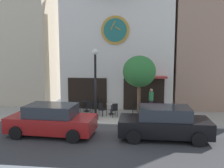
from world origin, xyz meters
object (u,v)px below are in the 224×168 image
(pedestrian_green, at_px, (151,100))
(street_tree, at_px, (139,72))
(cafe_chair_left_end, at_px, (134,107))
(cafe_chair_curbside, at_px, (114,109))
(cafe_chair_mid_row, at_px, (140,105))
(cafe_table_center_left, at_px, (111,107))
(cafe_chair_facing_street, at_px, (158,108))
(parked_car_black, at_px, (164,123))
(cafe_table_near_curb, at_px, (87,104))
(cafe_table_rightmost, at_px, (146,107))
(cafe_chair_outer, at_px, (79,106))
(parked_car_red, at_px, (52,120))
(street_lamp, at_px, (95,84))
(cafe_chair_near_tree, at_px, (89,107))
(cafe_chair_near_lamp, at_px, (102,108))
(cafe_chair_corner, at_px, (98,103))

(pedestrian_green, bearing_deg, street_tree, -107.60)
(cafe_chair_left_end, relative_size, pedestrian_green, 0.54)
(cafe_chair_curbside, distance_m, cafe_chair_mid_row, 2.24)
(cafe_table_center_left, height_order, cafe_chair_facing_street, cafe_chair_facing_street)
(pedestrian_green, relative_size, parked_car_black, 0.39)
(cafe_table_near_curb, bearing_deg, cafe_table_rightmost, -7.14)
(cafe_chair_mid_row, bearing_deg, parked_car_black, -77.22)
(cafe_chair_left_end, height_order, parked_car_black, parked_car_black)
(cafe_chair_outer, bearing_deg, cafe_table_center_left, 5.15)
(parked_car_black, bearing_deg, parked_car_red, -178.48)
(street_lamp, height_order, cafe_chair_curbside, street_lamp)
(street_lamp, bearing_deg, cafe_chair_near_tree, 117.67)
(cafe_chair_mid_row, distance_m, pedestrian_green, 0.86)
(cafe_chair_curbside, height_order, cafe_chair_left_end, same)
(cafe_table_rightmost, relative_size, cafe_chair_near_lamp, 0.83)
(cafe_chair_facing_street, relative_size, parked_car_red, 0.21)
(cafe_chair_near_lamp, bearing_deg, street_lamp, -106.90)
(cafe_chair_mid_row, bearing_deg, parked_car_red, -129.45)
(cafe_table_center_left, height_order, cafe_chair_curbside, cafe_chair_curbside)
(street_tree, height_order, cafe_chair_near_tree, street_tree)
(cafe_chair_curbside, bearing_deg, cafe_chair_facing_street, 10.48)
(cafe_chair_near_tree, distance_m, cafe_chair_outer, 0.69)
(cafe_chair_mid_row, relative_size, cafe_chair_outer, 1.00)
(cafe_table_near_curb, bearing_deg, cafe_chair_outer, -113.11)
(cafe_chair_near_lamp, xyz_separation_m, cafe_chair_left_end, (2.09, 0.63, 0.00))
(cafe_table_rightmost, xyz_separation_m, pedestrian_green, (0.33, 0.77, 0.33))
(cafe_table_near_curb, relative_size, parked_car_red, 0.17)
(cafe_table_near_curb, distance_m, cafe_chair_left_end, 3.43)
(cafe_chair_curbside, xyz_separation_m, parked_car_red, (-2.76, -3.76, 0.23))
(cafe_chair_left_end, bearing_deg, cafe_chair_mid_row, 67.41)
(cafe_table_center_left, xyz_separation_m, parked_car_red, (-2.49, -4.51, 0.25))
(pedestrian_green, bearing_deg, cafe_table_near_curb, -176.88)
(cafe_table_center_left, height_order, parked_car_red, parked_car_red)
(street_lamp, relative_size, cafe_chair_corner, 4.86)
(cafe_chair_near_lamp, relative_size, parked_car_black, 0.21)
(cafe_chair_mid_row, bearing_deg, cafe_chair_outer, -166.04)
(cafe_table_near_curb, relative_size, cafe_chair_left_end, 0.82)
(cafe_chair_curbside, bearing_deg, cafe_chair_mid_row, 44.01)
(cafe_table_center_left, xyz_separation_m, cafe_chair_outer, (-2.17, -0.20, 0.02))
(street_lamp, bearing_deg, cafe_chair_outer, 136.34)
(cafe_chair_left_end, distance_m, parked_car_black, 4.57)
(cafe_table_center_left, height_order, pedestrian_green, pedestrian_green)
(cafe_chair_near_tree, xyz_separation_m, cafe_chair_corner, (0.34, 1.26, 0.00))
(cafe_table_near_curb, height_order, cafe_chair_facing_street, cafe_chair_facing_street)
(cafe_chair_curbside, distance_m, cafe_chair_facing_street, 2.86)
(cafe_chair_near_tree, bearing_deg, cafe_table_near_curb, 113.87)
(cafe_table_near_curb, relative_size, cafe_chair_near_tree, 0.82)
(street_tree, height_order, cafe_chair_facing_street, street_tree)
(cafe_chair_facing_street, bearing_deg, cafe_chair_near_tree, 179.78)
(cafe_chair_facing_street, distance_m, parked_car_black, 4.14)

